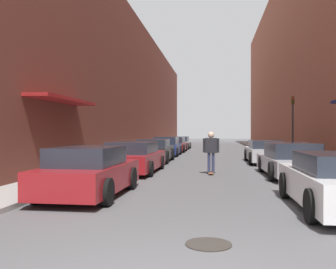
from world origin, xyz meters
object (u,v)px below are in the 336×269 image
parked_car_left_4 (175,145)px  parked_car_left_2 (154,151)px  parked_car_left_0 (89,172)px  parked_car_right_1 (290,160)px  parked_car_left_3 (167,147)px  traffic_light (293,120)px  manhole_cover (209,244)px  parked_car_left_1 (134,158)px  parked_car_right_2 (264,152)px  skateboarder (211,148)px  parked_car_left_5 (180,143)px

parked_car_left_4 → parked_car_left_2: bearing=-90.4°
parked_car_left_0 → parked_car_right_1: size_ratio=0.86×
parked_car_left_2 → parked_car_right_1: size_ratio=0.92×
parked_car_left_2 → parked_car_left_3: 5.42m
parked_car_left_2 → parked_car_right_1: parked_car_right_1 is taller
parked_car_left_2 → traffic_light: bearing=11.8°
parked_car_left_2 → manhole_cover: size_ratio=6.32×
parked_car_left_1 → parked_car_left_4: 15.76m
parked_car_left_3 → parked_car_right_2: bearing=-41.5°
parked_car_right_1 → manhole_cover: parked_car_right_1 is taller
parked_car_right_1 → manhole_cover: bearing=-108.1°
parked_car_left_1 → parked_car_left_3: parked_car_left_3 is taller
skateboarder → traffic_light: traffic_light is taller
parked_car_left_4 → parked_car_left_5: 5.43m
traffic_light → manhole_cover: bearing=-105.2°
parked_car_right_1 → skateboarder: size_ratio=2.83×
parked_car_left_3 → skateboarder: 11.58m
skateboarder → parked_car_left_2: bearing=119.5°
parked_car_left_2 → parked_car_right_1: 8.72m
parked_car_left_0 → skateboarder: 6.31m
skateboarder → traffic_light: 8.75m
parked_car_left_3 → parked_car_left_4: (0.05, 4.90, -0.03)m
parked_car_left_5 → parked_car_right_1: bearing=-74.1°
parked_car_left_0 → parked_car_left_4: parked_car_left_0 is taller
skateboarder → traffic_light: (4.59, 7.33, 1.30)m
parked_car_left_1 → parked_car_left_4: parked_car_left_1 is taller
skateboarder → parked_car_left_1: bearing=175.2°
parked_car_left_5 → parked_car_right_1: (6.22, -21.87, 0.03)m
parked_car_left_5 → parked_car_right_2: parked_car_right_2 is taller
parked_car_left_4 → traffic_light: 11.78m
parked_car_left_2 → skateboarder: bearing=-60.5°
parked_car_left_4 → parked_car_right_1: bearing=-69.5°
parked_car_left_1 → parked_car_left_2: bearing=90.4°
parked_car_left_2 → parked_car_left_3: bearing=89.9°
parked_car_left_5 → traffic_light: traffic_light is taller
traffic_light → parked_car_right_2: bearing=-139.2°
parked_car_left_0 → traffic_light: 15.05m
parked_car_left_4 → parked_car_right_2: (5.97, -10.23, 0.00)m
manhole_cover → traffic_light: bearing=74.8°
parked_car_left_1 → traffic_light: size_ratio=1.32×
parked_car_right_2 → manhole_cover: (-2.74, -15.09, -0.60)m
parked_car_left_1 → parked_car_right_2: size_ratio=0.99×
parked_car_left_2 → parked_car_right_2: (6.04, 0.09, -0.03)m
parked_car_right_1 → traffic_light: (1.62, 7.76, 1.72)m
parked_car_left_4 → manhole_cover: 25.54m
parked_car_left_0 → traffic_light: bearing=58.9°
parked_car_right_2 → skateboarder: 6.45m
parked_car_right_1 → parked_car_left_5: bearing=105.9°
parked_car_left_5 → skateboarder: bearing=-81.4°
parked_car_left_4 → traffic_light: size_ratio=1.14×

